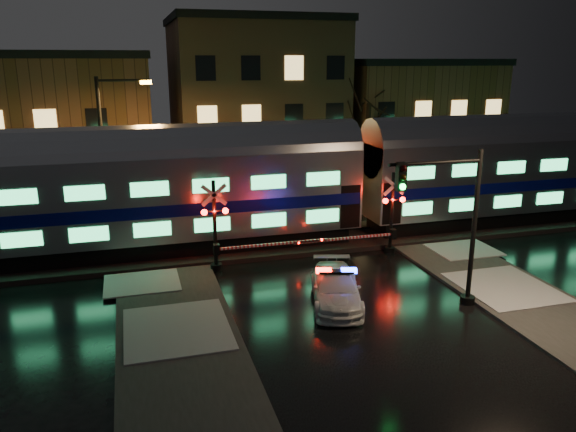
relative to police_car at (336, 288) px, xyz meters
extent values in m
plane|color=black|center=(0.51, 2.33, -0.64)|extent=(120.00, 120.00, 0.00)
cube|color=black|center=(0.51, 7.33, -0.52)|extent=(90.00, 4.20, 0.24)
cube|color=#2D2D2D|center=(-5.99, -3.67, -0.58)|extent=(4.00, 20.00, 0.12)
cube|color=#2D2D2D|center=(7.01, -3.67, -0.58)|extent=(4.00, 20.00, 0.12)
cube|color=brown|center=(-12.49, 24.33, 3.86)|extent=(14.00, 10.00, 9.00)
cube|color=brown|center=(2.51, 24.83, 5.11)|extent=(12.00, 11.00, 11.50)
cube|color=brown|center=(15.51, 24.33, 3.61)|extent=(12.00, 10.00, 8.50)
cube|color=black|center=(-9.00, 7.33, 0.00)|extent=(24.00, 2.40, 0.80)
cube|color=#B7BAC1|center=(-9.00, 7.33, 2.30)|extent=(25.00, 3.05, 3.80)
cube|color=navy|center=(-9.00, 7.33, 1.90)|extent=(24.75, 3.09, 0.55)
cube|color=#3FF08A|center=(-9.00, 5.77, 1.15)|extent=(21.00, 0.05, 0.62)
cube|color=#3FF08A|center=(-9.00, 5.77, 2.95)|extent=(21.00, 0.05, 0.62)
cylinder|color=#B7BAC1|center=(-9.00, 7.33, 4.00)|extent=(25.00, 3.05, 3.05)
cube|color=black|center=(17.00, 7.33, 0.00)|extent=(24.00, 2.40, 0.80)
cube|color=#B7BAC1|center=(17.00, 7.33, 2.30)|extent=(25.00, 3.05, 3.80)
cube|color=navy|center=(17.00, 7.33, 1.90)|extent=(24.75, 3.09, 0.55)
cylinder|color=#B7BAC1|center=(17.00, 7.33, 4.00)|extent=(25.00, 3.05, 3.05)
imported|color=white|center=(0.00, 0.00, -0.01)|extent=(2.86, 4.65, 1.26)
cube|color=black|center=(0.00, 0.00, 0.66)|extent=(1.35, 0.68, 0.08)
cube|color=#FF0C05|center=(-0.45, 0.13, 0.70)|extent=(0.63, 0.44, 0.15)
cube|color=#1426FF|center=(0.45, -0.13, 0.70)|extent=(0.63, 0.44, 0.15)
cylinder|color=black|center=(4.55, 4.73, -0.49)|extent=(0.49, 0.49, 0.29)
cylinder|color=black|center=(4.55, 4.73, 1.32)|extent=(0.16, 0.16, 3.92)
sphere|color=#FF0C05|center=(4.11, 4.55, 2.01)|extent=(0.25, 0.25, 0.25)
sphere|color=#FF0C05|center=(4.99, 4.55, 2.01)|extent=(0.25, 0.25, 0.25)
cube|color=white|center=(2.10, 4.48, 0.39)|extent=(4.89, 0.10, 0.10)
cube|color=black|center=(4.55, 4.48, 0.39)|extent=(0.25, 0.30, 0.45)
cylinder|color=black|center=(-3.80, 4.73, -0.48)|extent=(0.50, 0.50, 0.30)
cylinder|color=black|center=(-3.80, 4.73, 1.38)|extent=(0.16, 0.16, 4.03)
sphere|color=#FF0C05|center=(-4.25, 4.55, 2.09)|extent=(0.26, 0.26, 0.26)
sphere|color=#FF0C05|center=(-3.34, 4.55, 2.09)|extent=(0.26, 0.26, 0.26)
cube|color=white|center=(-1.27, 4.48, 0.42)|extent=(5.04, 0.10, 0.10)
cube|color=black|center=(-3.80, 4.48, 0.42)|extent=(0.25, 0.30, 0.45)
cylinder|color=black|center=(4.81, -1.36, -0.49)|extent=(0.55, 0.55, 0.29)
cylinder|color=black|center=(4.81, -1.36, 2.31)|extent=(0.18, 0.18, 5.90)
cylinder|color=black|center=(3.04, -1.36, 4.87)|extent=(3.54, 0.12, 0.12)
cube|color=black|center=(1.67, -1.51, 4.47)|extent=(0.31, 0.28, 0.98)
sphere|color=#0CFF3F|center=(1.67, -1.67, 4.16)|extent=(0.22, 0.22, 0.22)
cylinder|color=black|center=(-8.37, 11.33, 3.44)|extent=(0.20, 0.20, 8.15)
cylinder|color=black|center=(-7.15, 11.33, 7.31)|extent=(2.44, 0.12, 0.12)
cube|color=#FFA426|center=(-6.03, 11.33, 7.21)|extent=(0.56, 0.29, 0.18)
camera|label=1|loc=(-7.15, -18.33, 8.28)|focal=35.00mm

